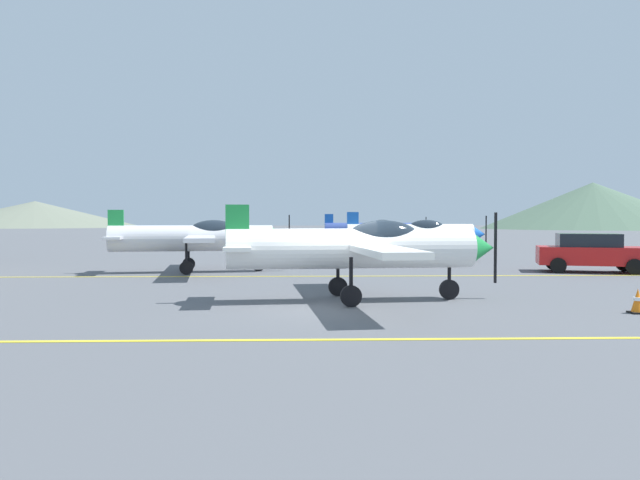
{
  "coord_description": "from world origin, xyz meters",
  "views": [
    {
      "loc": [
        -0.78,
        -15.4,
        2.21
      ],
      "look_at": [
        0.1,
        14.0,
        1.2
      ],
      "focal_mm": 33.76,
      "sensor_mm": 36.0,
      "label": 1
    }
  ],
  "objects_px": {
    "airplane_near": "(362,247)",
    "traffic_cone_side": "(638,301)",
    "car_sedan": "(591,252)",
    "airplane_mid": "(199,237)",
    "airplane_far": "(415,233)",
    "airplane_back": "(375,230)"
  },
  "relations": [
    {
      "from": "airplane_far",
      "to": "car_sedan",
      "type": "xyz_separation_m",
      "value": [
        6.04,
        -7.09,
        -0.62
      ]
    },
    {
      "from": "airplane_far",
      "to": "airplane_back",
      "type": "bearing_deg",
      "value": 93.51
    },
    {
      "from": "car_sedan",
      "to": "traffic_cone_side",
      "type": "distance_m",
      "value": 11.68
    },
    {
      "from": "airplane_mid",
      "to": "traffic_cone_side",
      "type": "xyz_separation_m",
      "value": [
        12.18,
        -11.38,
        -1.18
      ]
    },
    {
      "from": "car_sedan",
      "to": "airplane_back",
      "type": "bearing_deg",
      "value": 109.61
    },
    {
      "from": "airplane_near",
      "to": "car_sedan",
      "type": "height_order",
      "value": "airplane_near"
    },
    {
      "from": "car_sedan",
      "to": "airplane_far",
      "type": "bearing_deg",
      "value": 130.44
    },
    {
      "from": "airplane_far",
      "to": "traffic_cone_side",
      "type": "xyz_separation_m",
      "value": [
        1.86,
        -17.98,
        -1.18
      ]
    },
    {
      "from": "airplane_near",
      "to": "car_sedan",
      "type": "distance_m",
      "value": 13.51
    },
    {
      "from": "airplane_near",
      "to": "airplane_back",
      "type": "relative_size",
      "value": 1.01
    },
    {
      "from": "airplane_back",
      "to": "airplane_far",
      "type": "bearing_deg",
      "value": -86.49
    },
    {
      "from": "airplane_back",
      "to": "traffic_cone_side",
      "type": "relative_size",
      "value": 14.64
    },
    {
      "from": "airplane_near",
      "to": "traffic_cone_side",
      "type": "distance_m",
      "value": 6.8
    },
    {
      "from": "car_sedan",
      "to": "traffic_cone_side",
      "type": "xyz_separation_m",
      "value": [
        -4.19,
        -10.89,
        -0.56
      ]
    },
    {
      "from": "airplane_mid",
      "to": "traffic_cone_side",
      "type": "bearing_deg",
      "value": -43.05
    },
    {
      "from": "car_sedan",
      "to": "airplane_near",
      "type": "bearing_deg",
      "value": -140.8
    },
    {
      "from": "airplane_mid",
      "to": "car_sedan",
      "type": "distance_m",
      "value": 16.39
    },
    {
      "from": "airplane_back",
      "to": "traffic_cone_side",
      "type": "height_order",
      "value": "airplane_back"
    },
    {
      "from": "airplane_mid",
      "to": "car_sedan",
      "type": "height_order",
      "value": "airplane_mid"
    },
    {
      "from": "airplane_mid",
      "to": "airplane_back",
      "type": "xyz_separation_m",
      "value": [
        9.59,
        18.53,
        0.0
      ]
    },
    {
      "from": "airplane_near",
      "to": "traffic_cone_side",
      "type": "height_order",
      "value": "airplane_near"
    },
    {
      "from": "airplane_mid",
      "to": "airplane_far",
      "type": "distance_m",
      "value": 12.25
    }
  ]
}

